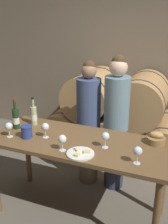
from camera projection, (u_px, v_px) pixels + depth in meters
name	position (u px, v px, depth m)	size (l,w,h in m)	color
ground_plane	(79.00, 212.00, 2.91)	(10.00, 10.00, 0.00)	#665E51
stone_wall_back	(129.00, 46.00, 4.11)	(10.00, 0.12, 3.20)	#7F705B
barrel_stack	(116.00, 119.00, 3.95)	(2.18, 0.94, 1.29)	tan
tasting_table	(78.00, 150.00, 2.64)	(1.79, 0.74, 0.89)	brown
person_left	(89.00, 123.00, 3.22)	(0.29, 0.29, 1.57)	#756651
person_right	(116.00, 123.00, 3.08)	(0.29, 0.29, 1.66)	#2D334C
wine_bottle_red	(16.00, 118.00, 2.84)	(0.07, 0.07, 0.34)	#193819
wine_bottle_white	(34.00, 115.00, 2.94)	(0.07, 0.07, 0.32)	#ADBC7F
blue_crock	(27.00, 131.00, 2.64)	(0.12, 0.12, 0.13)	navy
bread_basket	(156.00, 139.00, 2.53)	(0.18, 0.18, 0.12)	olive
cheese_plate	(80.00, 153.00, 2.34)	(0.25, 0.25, 0.04)	white
wine_glass_far_left	(9.00, 127.00, 2.63)	(0.08, 0.08, 0.16)	white
wine_glass_left	(45.00, 127.00, 2.62)	(0.08, 0.08, 0.16)	white
wine_glass_center	(62.00, 139.00, 2.37)	(0.08, 0.08, 0.16)	white
wine_glass_right	(105.00, 137.00, 2.42)	(0.08, 0.08, 0.16)	white
wine_glass_far_right	(138.00, 151.00, 2.16)	(0.08, 0.08, 0.16)	white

